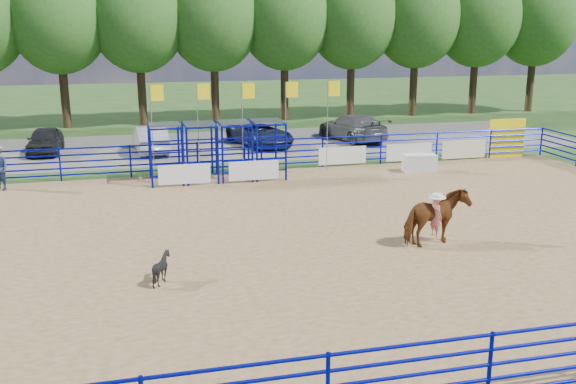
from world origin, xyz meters
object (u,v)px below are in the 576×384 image
Objects in this scene: car_c at (260,133)px; calf at (162,268)px; car_a at (45,140)px; horse_and_rider at (436,217)px; car_d at (352,127)px; announcer_table at (420,163)px; car_b at (150,139)px.

calf is at bearing -124.76° from car_c.
horse_and_rider is at bearing -52.28° from car_a.
calf is at bearing -173.08° from horse_and_rider.
car_c reaches higher than calf.
announcer_table is at bearing 79.13° from car_d.
car_a is 0.75× the size of car_d.
horse_and_rider is (-4.04, -9.70, 0.53)m from announcer_table.
car_a is at bearing 125.81° from horse_and_rider.
horse_and_rider is at bearing -100.00° from car_c.
horse_and_rider reaches higher than calf.
car_d is (17.32, -0.17, 0.09)m from car_a.
announcer_table is at bearing 142.27° from car_b.
car_c is (-1.87, 18.16, -0.25)m from horse_and_rider.
car_a is 0.92× the size of car_b.
horse_and_rider reaches higher than car_d.
calf is at bearing -139.31° from announcer_table.
announcer_table is 0.28× the size of car_d.
calf is at bearing 45.66° from car_d.
calf reaches higher than announcer_table.
car_a is (-5.05, 19.71, 0.26)m from calf.
car_a reaches higher than announcer_table.
horse_and_rider is 0.56× the size of car_a.
announcer_table is 10.32m from car_c.
car_b is at bearing 146.81° from announcer_table.
horse_and_rider reaches higher than car_c.
horse_and_rider is at bearing -102.32° from calf.
car_b is (-12.03, 7.87, 0.32)m from announcer_table.
car_d is at bearing 78.30° from horse_and_rider.
car_b is at bearing -9.50° from car_a.
car_d is at bearing -51.36° from calf.
car_d is (5.70, 0.36, 0.09)m from car_c.
car_c is at bearing -38.12° from calf.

